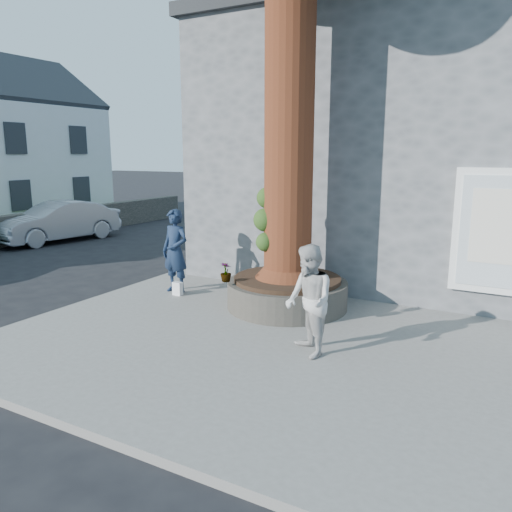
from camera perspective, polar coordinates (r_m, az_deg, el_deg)
The scene contains 13 objects.
ground at distance 8.52m, azimuth -7.28°, elevation -9.35°, with size 120.00×120.00×0.00m, color black.
pavement at distance 8.60m, azimuth 4.93°, elevation -8.65°, with size 9.00×8.00×0.12m, color slate.
yellow_line at distance 11.16m, azimuth -17.02°, elevation -4.65°, with size 0.10×30.00×0.01m, color yellow.
stone_shop at distance 13.77m, azimuth 19.91°, elevation 11.49°, with size 10.30×8.30×6.30m.
planter at distance 9.64m, azimuth 3.58°, elevation -4.19°, with size 2.30×2.30×0.60m.
man at distance 10.69m, azimuth -9.21°, elevation 0.56°, with size 0.65×0.43×1.78m, color #15233C.
woman at distance 7.30m, azimuth 6.07°, elevation -5.13°, with size 0.80×0.62×1.65m, color #BDB9B5.
shopping_bag at distance 10.59m, azimuth -8.95°, elevation -3.70°, with size 0.20×0.12×0.28m, color white.
car_silver at distance 18.76m, azimuth -21.68°, elevation 3.68°, with size 1.48×4.23×1.39m, color #97989E.
plant_a at distance 9.58m, azimuth 6.70°, elevation -1.26°, with size 0.20×0.14×0.38m, color gray.
plant_b at distance 8.42m, azimuth 6.37°, elevation -2.96°, with size 0.23×0.22×0.41m, color gray.
plant_c at distance 9.19m, azimuth -3.47°, elevation -1.81°, with size 0.21×0.21×0.37m, color gray.
plant_d at distance 10.36m, azimuth 3.09°, elevation -0.51°, with size 0.25×0.22×0.27m, color gray.
Camera 1 is at (4.74, -6.39, 3.05)m, focal length 35.00 mm.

